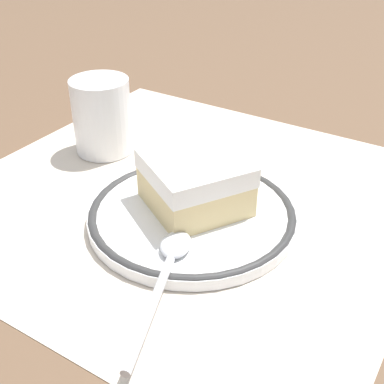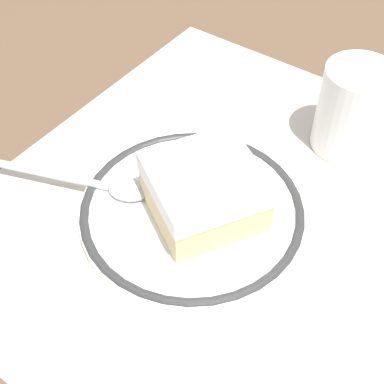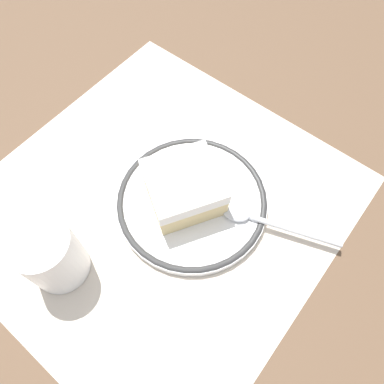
{
  "view_description": "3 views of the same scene",
  "coord_description": "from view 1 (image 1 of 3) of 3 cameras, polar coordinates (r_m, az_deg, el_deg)",
  "views": [
    {
      "loc": [
        -0.35,
        -0.23,
        0.27
      ],
      "look_at": [
        -0.03,
        -0.03,
        0.03
      ],
      "focal_mm": 47.95,
      "sensor_mm": 36.0,
      "label": 1
    },
    {
      "loc": [
        0.14,
        -0.26,
        0.35
      ],
      "look_at": [
        -0.03,
        -0.03,
        0.03
      ],
      "focal_mm": 51.11,
      "sensor_mm": 36.0,
      "label": 2
    },
    {
      "loc": [
        -0.16,
        0.13,
        0.42
      ],
      "look_at": [
        -0.03,
        -0.03,
        0.03
      ],
      "focal_mm": 34.49,
      "sensor_mm": 36.0,
      "label": 3
    }
  ],
  "objects": [
    {
      "name": "plate",
      "position": [
        0.46,
        -0.0,
        -2.5
      ],
      "size": [
        0.19,
        0.19,
        0.01
      ],
      "color": "white",
      "rests_on": "placemat"
    },
    {
      "name": "cake_slice",
      "position": [
        0.45,
        0.34,
        1.11
      ],
      "size": [
        0.11,
        0.11,
        0.05
      ],
      "color": "beige",
      "rests_on": "plate"
    },
    {
      "name": "ground_plane",
      "position": [
        0.5,
        -0.52,
        -0.51
      ],
      "size": [
        2.4,
        2.4,
        0.0
      ],
      "primitive_type": "plane",
      "color": "brown"
    },
    {
      "name": "spoon",
      "position": [
        0.39,
        -2.82,
        -8.41
      ],
      "size": [
        0.14,
        0.06,
        0.01
      ],
      "color": "silver",
      "rests_on": "plate"
    },
    {
      "name": "napkin",
      "position": [
        0.55,
        15.71,
        2.06
      ],
      "size": [
        0.14,
        0.15,
        0.0
      ],
      "primitive_type": "cube",
      "rotation": [
        0.0,
        0.0,
        4.1
      ],
      "color": "white",
      "rests_on": "placemat"
    },
    {
      "name": "cup",
      "position": [
        0.57,
        -9.93,
        7.89
      ],
      "size": [
        0.06,
        0.06,
        0.08
      ],
      "color": "white",
      "rests_on": "placemat"
    },
    {
      "name": "placemat",
      "position": [
        0.5,
        -0.53,
        -0.44
      ],
      "size": [
        0.41,
        0.43,
        0.0
      ],
      "primitive_type": "cube",
      "color": "beige",
      "rests_on": "ground_plane"
    }
  ]
}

